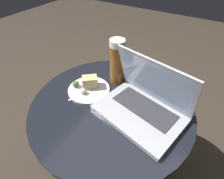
# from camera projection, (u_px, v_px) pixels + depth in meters

# --- Properties ---
(ground_plane) EXTENTS (6.00, 6.00, 0.00)m
(ground_plane) POSITION_uv_depth(u_px,v_px,m) (112.00, 163.00, 1.09)
(ground_plane) COLOR #382D23
(table) EXTENTS (0.69, 0.69, 0.53)m
(table) POSITION_uv_depth(u_px,v_px,m) (112.00, 127.00, 0.85)
(table) COLOR #9E9EA3
(table) RESTS_ON ground_plane
(laptop) EXTENTS (0.37, 0.29, 0.23)m
(laptop) POSITION_uv_depth(u_px,v_px,m) (144.00, 103.00, 0.68)
(laptop) COLOR #B2B2B7
(laptop) RESTS_ON table
(beer_glass) EXTENTS (0.07, 0.07, 0.22)m
(beer_glass) POSITION_uv_depth(u_px,v_px,m) (117.00, 62.00, 0.79)
(beer_glass) COLOR brown
(beer_glass) RESTS_ON table
(snack_plate) EXTENTS (0.19, 0.19, 0.06)m
(snack_plate) POSITION_uv_depth(u_px,v_px,m) (88.00, 87.00, 0.80)
(snack_plate) COLOR silver
(snack_plate) RESTS_ON table
(fork) EXTENTS (0.10, 0.15, 0.00)m
(fork) POSITION_uv_depth(u_px,v_px,m) (89.00, 94.00, 0.79)
(fork) COLOR #B2B2B7
(fork) RESTS_ON table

